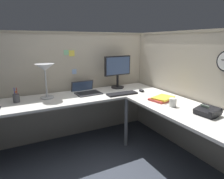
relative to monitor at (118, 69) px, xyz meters
name	(u,v)px	position (x,y,z in m)	size (l,w,h in m)	color
ground_plane	(122,153)	(-0.28, -0.64, -1.02)	(6.80, 6.80, 0.00)	#383D47
cubicle_wall_back	(73,85)	(-0.65, 0.23, -0.23)	(2.57, 0.12, 1.58)	#B7AD99
cubicle_wall_right	(190,93)	(0.59, -0.90, -0.23)	(0.12, 2.37, 1.58)	#B7AD99
desk	(114,112)	(-0.43, -0.69, -0.39)	(2.35, 2.15, 0.73)	silver
monitor	(118,69)	(0.00, 0.00, 0.00)	(0.46, 0.20, 0.50)	black
laptop	(86,91)	(-0.55, -0.04, -0.27)	(0.36, 0.40, 0.22)	#38383D
keyboard	(122,94)	(-0.14, -0.38, -0.28)	(0.43, 0.14, 0.02)	black
computer_mouse	(142,91)	(0.19, -0.38, -0.28)	(0.06, 0.10, 0.03)	black
desk_lamp_dome	(45,70)	(-1.09, -0.08, 0.07)	(0.24, 0.24, 0.44)	#B7BABF
pen_cup	(16,98)	(-1.45, -0.09, -0.24)	(0.08, 0.08, 0.18)	#4C4C51
office_phone	(208,112)	(0.24, -1.44, -0.26)	(0.21, 0.22, 0.11)	black
book_stack	(162,99)	(0.18, -0.84, -0.27)	(0.32, 0.27, 0.04)	#BF3F38
coffee_mug	(173,102)	(0.12, -1.08, -0.25)	(0.08, 0.08, 0.10)	silver
pinned_note_leftmost	(66,52)	(-0.74, 0.18, 0.27)	(0.07, 0.00, 0.07)	#8CCC99
pinned_note_middle	(72,53)	(-0.66, 0.18, 0.25)	(0.08, 0.00, 0.08)	#EAD84C
pinned_note_rightmost	(74,72)	(-0.64, 0.18, -0.01)	(0.07, 0.00, 0.07)	#99B7E5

